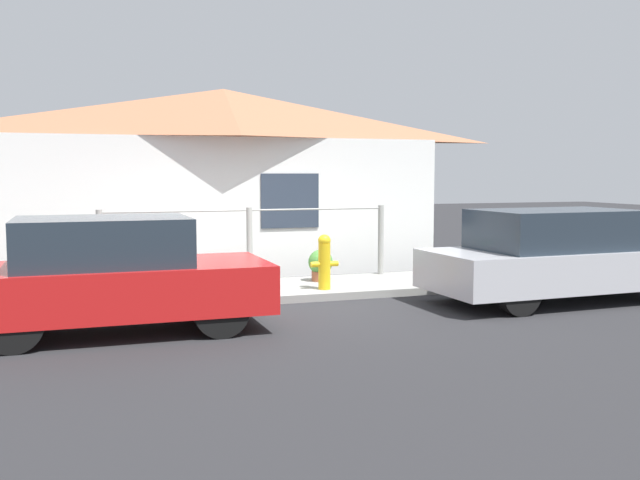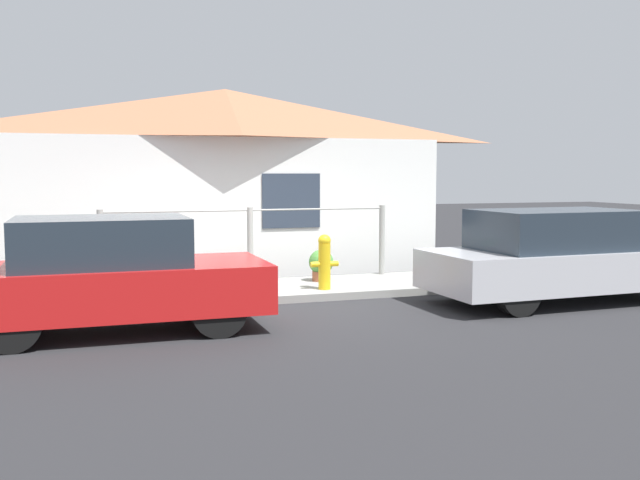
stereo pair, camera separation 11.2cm
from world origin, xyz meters
name	(u,v)px [view 1 (the left image)]	position (x,y,z in m)	size (l,w,h in m)	color
ground_plane	(276,304)	(0.00, 0.00, 0.00)	(60.00, 60.00, 0.00)	#262628
sidewalk	(261,291)	(0.00, 0.91, 0.06)	(24.00, 1.82, 0.12)	gray
house	(225,125)	(0.00, 3.58, 2.83)	(8.33, 2.23, 3.52)	white
fence	(250,240)	(0.00, 1.67, 0.79)	(4.90, 0.10, 1.23)	#999993
car_left	(113,275)	(-2.35, -1.13, 0.70)	(3.63, 1.65, 1.40)	red
car_right	(561,256)	(4.09, -1.13, 0.68)	(4.24, 1.77, 1.38)	#B7B7BC
fire_hydrant	(324,261)	(0.88, 0.39, 0.57)	(0.44, 0.20, 0.86)	yellow
potted_plant_near_hydrant	(321,264)	(1.11, 1.22, 0.40)	(0.41, 0.41, 0.53)	#9E5638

